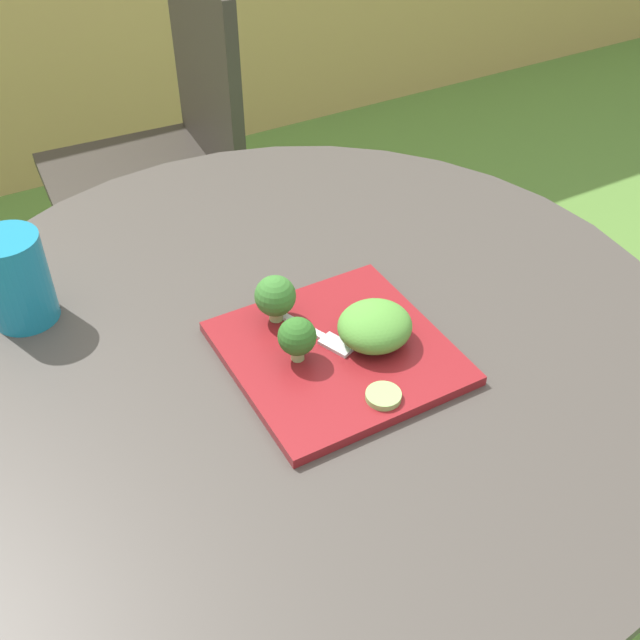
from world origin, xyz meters
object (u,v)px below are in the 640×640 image
at_px(drinking_glass, 18,283).
at_px(fork, 313,332).
at_px(salad_plate, 337,353).
at_px(patio_chair, 169,138).

relative_size(drinking_glass, fork, 0.85).
distance_m(salad_plate, drinking_glass, 0.43).
bearing_deg(fork, drinking_glass, 143.35).
bearing_deg(drinking_glass, salad_plate, -40.03).
bearing_deg(salad_plate, patio_chair, 81.88).
height_order(drinking_glass, fork, drinking_glass).
distance_m(patio_chair, fork, 1.08).
relative_size(patio_chair, fork, 6.02).
height_order(patio_chair, salad_plate, patio_chair).
xyz_separation_m(drinking_glass, fork, (0.31, -0.23, -0.04)).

